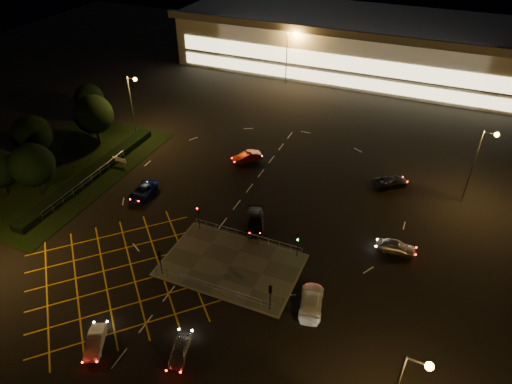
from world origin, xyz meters
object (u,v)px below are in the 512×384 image
at_px(car_approach_white, 311,301).
at_px(car_right_silver, 396,247).
at_px(signal_se, 270,293).
at_px(car_left_blue, 143,191).
at_px(car_east_grey, 391,182).
at_px(car_queue_white, 95,342).
at_px(car_circ_red, 247,157).
at_px(car_near_silver, 180,350).
at_px(signal_sw, 160,258).
at_px(car_far_dkgrey, 255,221).
at_px(signal_ne, 298,240).
at_px(signal_nw, 198,213).

bearing_deg(car_approach_white, car_right_silver, -130.89).
xyz_separation_m(signal_se, car_left_blue, (-21.97, 11.12, -1.70)).
distance_m(car_left_blue, car_east_grey, 32.51).
bearing_deg(car_queue_white, car_left_blue, 87.78).
xyz_separation_m(car_circ_red, car_approach_white, (16.63, -22.22, 0.05)).
xyz_separation_m(car_near_silver, car_queue_white, (-7.26, -2.13, 0.00)).
xyz_separation_m(signal_sw, car_circ_red, (-1.13, 24.15, -1.66)).
relative_size(car_queue_white, car_left_blue, 0.78).
relative_size(car_queue_white, car_far_dkgrey, 0.74).
relative_size(signal_se, signal_ne, 1.00).
bearing_deg(car_east_grey, signal_ne, 121.29).
xyz_separation_m(signal_ne, car_approach_white, (3.50, -6.06, -1.61)).
bearing_deg(car_east_grey, car_far_dkgrey, 100.99).
bearing_deg(signal_sw, car_right_silver, -149.04).
bearing_deg(car_left_blue, car_circ_red, 51.28).
bearing_deg(signal_ne, signal_nw, 180.00).
relative_size(signal_se, signal_nw, 1.00).
distance_m(signal_ne, car_left_blue, 22.26).
height_order(car_right_silver, car_east_grey, car_right_silver).
height_order(car_left_blue, car_east_grey, car_left_blue).
distance_m(signal_nw, car_left_blue, 10.59).
xyz_separation_m(signal_nw, signal_ne, (12.00, 0.00, 0.00)).
relative_size(car_near_silver, car_right_silver, 0.86).
bearing_deg(car_right_silver, car_circ_red, 60.53).
bearing_deg(signal_ne, car_queue_white, -125.43).
distance_m(signal_nw, car_near_silver, 17.05).
relative_size(car_far_dkgrey, car_approach_white, 0.96).
distance_m(car_near_silver, car_far_dkgrey, 18.63).
relative_size(car_near_silver, car_approach_white, 0.68).
distance_m(signal_sw, signal_nw, 7.99).
distance_m(signal_nw, car_right_silver, 22.35).
distance_m(car_queue_white, car_circ_red, 33.89).
distance_m(car_left_blue, car_approach_white, 27.08).
bearing_deg(car_right_silver, car_far_dkgrey, 93.76).
height_order(signal_se, car_east_grey, signal_se).
xyz_separation_m(signal_sw, car_east_grey, (19.03, 25.82, -1.72)).
relative_size(car_queue_white, car_approach_white, 0.71).
bearing_deg(signal_sw, signal_se, -180.00).
height_order(signal_se, car_queue_white, signal_se).
distance_m(signal_ne, car_east_grey, 19.24).
bearing_deg(signal_se, car_queue_white, 37.69).
bearing_deg(signal_se, car_circ_red, -61.47).
xyz_separation_m(signal_ne, car_left_blue, (-21.97, 3.14, -1.70)).
distance_m(signal_se, car_approach_white, 4.30).
xyz_separation_m(signal_sw, car_far_dkgrey, (5.77, 10.99, -1.63)).
xyz_separation_m(car_queue_white, car_right_silver, (22.32, 22.77, 0.09)).
height_order(signal_se, car_approach_white, signal_se).
bearing_deg(car_approach_white, car_queue_white, 24.24).
xyz_separation_m(signal_ne, car_circ_red, (-13.13, 16.16, -1.66)).
relative_size(signal_nw, car_far_dkgrey, 0.62).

